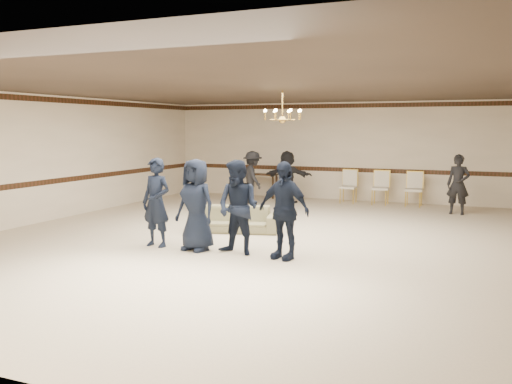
# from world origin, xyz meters

# --- Properties ---
(room) EXTENTS (12.01, 14.01, 3.21)m
(room) POSITION_xyz_m (0.00, 0.00, 1.60)
(room) COLOR tan
(room) RESTS_ON ground
(chair_rail) EXTENTS (12.00, 0.02, 0.14)m
(chair_rail) POSITION_xyz_m (0.00, 6.99, 1.00)
(chair_rail) COLOR #3A1D11
(chair_rail) RESTS_ON wall_back
(crown_molding) EXTENTS (12.00, 0.02, 0.14)m
(crown_molding) POSITION_xyz_m (0.00, 6.99, 3.08)
(crown_molding) COLOR #3A1D11
(crown_molding) RESTS_ON wall_back
(chandelier) EXTENTS (0.94, 0.94, 0.89)m
(chandelier) POSITION_xyz_m (0.00, 1.00, 2.88)
(chandelier) COLOR #B68C3A
(chandelier) RESTS_ON ceiling
(boy_a) EXTENTS (0.70, 0.50, 1.78)m
(boy_a) POSITION_xyz_m (-1.77, -1.47, 0.89)
(boy_a) COLOR black
(boy_a) RESTS_ON floor
(boy_b) EXTENTS (0.97, 0.73, 1.78)m
(boy_b) POSITION_xyz_m (-0.87, -1.47, 0.89)
(boy_b) COLOR black
(boy_b) RESTS_ON floor
(boy_c) EXTENTS (0.97, 0.82, 1.78)m
(boy_c) POSITION_xyz_m (0.03, -1.47, 0.89)
(boy_c) COLOR black
(boy_c) RESTS_ON floor
(boy_d) EXTENTS (1.12, 0.67, 1.78)m
(boy_d) POSITION_xyz_m (0.93, -1.47, 0.89)
(boy_d) COLOR black
(boy_d) RESTS_ON floor
(settee) EXTENTS (2.12, 1.25, 0.58)m
(settee) POSITION_xyz_m (-0.97, 0.56, 0.29)
(settee) COLOR #6B6347
(settee) RESTS_ON floor
(adult_left) EXTENTS (1.18, 1.20, 1.65)m
(adult_left) POSITION_xyz_m (-2.39, 4.90, 0.83)
(adult_left) COLOR black
(adult_left) RESTS_ON floor
(adult_mid) EXTENTS (1.55, 0.55, 1.65)m
(adult_mid) POSITION_xyz_m (-1.49, 5.60, 0.83)
(adult_mid) COLOR black
(adult_mid) RESTS_ON floor
(adult_right) EXTENTS (0.65, 0.46, 1.65)m
(adult_right) POSITION_xyz_m (3.61, 5.20, 0.83)
(adult_right) COLOR black
(adult_right) RESTS_ON floor
(banquet_chair_left) EXTENTS (0.51, 0.51, 1.04)m
(banquet_chair_left) POSITION_xyz_m (0.31, 6.27, 0.52)
(banquet_chair_left) COLOR beige
(banquet_chair_left) RESTS_ON floor
(banquet_chair_mid) EXTENTS (0.55, 0.55, 1.04)m
(banquet_chair_mid) POSITION_xyz_m (1.31, 6.27, 0.52)
(banquet_chair_mid) COLOR beige
(banquet_chair_mid) RESTS_ON floor
(banquet_chair_right) EXTENTS (0.53, 0.53, 1.04)m
(banquet_chair_right) POSITION_xyz_m (2.31, 6.27, 0.52)
(banquet_chair_right) COLOR beige
(banquet_chair_right) RESTS_ON floor
(console_table) EXTENTS (1.02, 0.50, 0.83)m
(console_table) POSITION_xyz_m (-2.69, 6.47, 0.41)
(console_table) COLOR #361F12
(console_table) RESTS_ON floor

